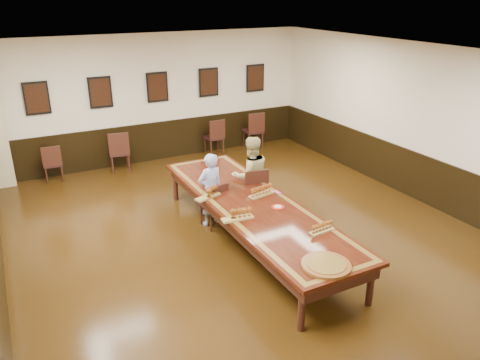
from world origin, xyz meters
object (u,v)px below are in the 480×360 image
person_man (210,190)px  spare_chair_d (253,130)px  spare_chair_b (119,151)px  carved_platter (326,265)px  chair_man (213,204)px  person_woman (251,176)px  spare_chair_c (214,136)px  chair_woman (253,191)px  spare_chair_a (52,163)px  conference_table (253,211)px

person_man → spare_chair_d: bearing=-137.8°
spare_chair_b → carved_platter: (1.06, -6.77, 0.27)m
chair_man → carved_platter: size_ratio=1.32×
spare_chair_d → person_woman: person_woman is taller
spare_chair_d → carved_platter: size_ratio=1.54×
person_man → spare_chair_c: bearing=-124.6°
carved_platter → spare_chair_b: bearing=98.9°
chair_woman → spare_chair_c: size_ratio=1.05×
chair_woman → spare_chair_a: (-3.23, 3.70, -0.06)m
spare_chair_a → person_woman: (3.25, -3.60, 0.35)m
chair_woman → conference_table: (-0.52, -0.96, 0.11)m
spare_chair_a → spare_chair_d: 5.33m
spare_chair_b → conference_table: bearing=113.1°
chair_man → chair_woman: 0.88m
person_woman → spare_chair_a: bearing=-40.7°
spare_chair_b → conference_table: 4.74m
spare_chair_b → spare_chair_d: spare_chair_d is taller
person_man → person_woman: 0.91m
spare_chair_a → person_man: bearing=126.1°
spare_chair_a → spare_chair_b: 1.54m
spare_chair_a → spare_chair_c: (4.15, 0.08, 0.04)m
chair_man → conference_table: bearing=102.9°
spare_chair_c → person_man: bearing=62.8°
spare_chair_b → person_woman: 3.93m
chair_man → chair_woman: size_ratio=0.88×
person_man → conference_table: 1.05m
spare_chair_b → spare_chair_c: 2.62m
spare_chair_b → carved_platter: bearing=107.6°
chair_woman → spare_chair_a: 4.92m
spare_chair_d → person_man: 4.77m
chair_woman → spare_chair_a: bearing=-41.6°
spare_chair_c → person_man: size_ratio=0.68×
spare_chair_b → spare_chair_d: (3.80, 0.11, 0.01)m
chair_woman → spare_chair_d: size_ratio=0.98×
chair_man → spare_chair_c: (1.79, 3.86, 0.04)m
spare_chair_c → person_woman: 3.80m
chair_man → spare_chair_a: (-2.36, 3.78, 0.00)m
spare_chair_c → chair_man: bearing=63.5°
spare_chair_c → person_woman: bearing=74.7°
spare_chair_d → chair_woman: bearing=66.0°
carved_platter → person_man: bearing=94.6°
spare_chair_d → person_woman: 4.19m
person_man → conference_table: size_ratio=0.28×
spare_chair_c → conference_table: (-1.43, -4.75, 0.13)m
person_woman → conference_table: (-0.53, -1.07, -0.18)m
spare_chair_b → chair_man: bearing=111.2°
person_man → person_woman: person_woman is taller
chair_man → spare_chair_d: size_ratio=0.86×
chair_woman → carved_platter: 3.21m
person_woman → conference_table: size_ratio=0.32×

